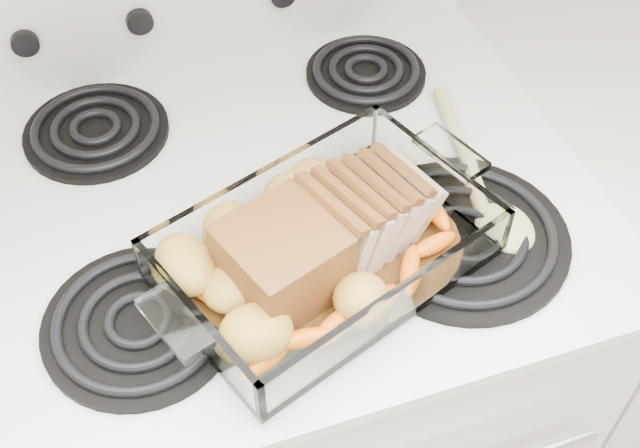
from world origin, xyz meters
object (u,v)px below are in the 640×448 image
object	(u,v)px
counter_right	(623,276)
pork_roast	(312,239)
electric_range	(282,370)
baking_dish	(326,254)

from	to	relation	value
counter_right	pork_roast	size ratio (longest dim) A/B	3.65
electric_range	baking_dish	size ratio (longest dim) A/B	3.22
electric_range	pork_roast	bearing A→B (deg)	-86.89
counter_right	baking_dish	xyz separation A→B (m)	(-0.64, -0.15, 0.50)
counter_right	baking_dish	bearing A→B (deg)	-166.81
electric_range	baking_dish	xyz separation A→B (m)	(0.02, -0.15, 0.48)
counter_right	pork_roast	distance (m)	0.86
counter_right	pork_roast	world-z (taller)	pork_roast
baking_dish	pork_roast	size ratio (longest dim) A/B	1.36
electric_range	baking_dish	bearing A→B (deg)	-81.15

